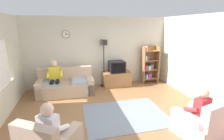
% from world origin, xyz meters
% --- Properties ---
extents(ground_plane, '(12.00, 12.00, 0.00)m').
position_xyz_m(ground_plane, '(0.00, 0.00, 0.00)').
color(ground_plane, '#8C603D').
extents(back_wall_assembly, '(6.20, 0.17, 2.70)m').
position_xyz_m(back_wall_assembly, '(-0.00, 2.66, 1.35)').
color(back_wall_assembly, beige).
rests_on(back_wall_assembly, ground_plane).
extents(right_wall, '(0.12, 5.80, 2.70)m').
position_xyz_m(right_wall, '(2.86, 0.00, 1.35)').
color(right_wall, beige).
rests_on(right_wall, ground_plane).
extents(couch, '(1.91, 0.90, 0.90)m').
position_xyz_m(couch, '(-1.30, 1.89, 0.31)').
color(couch, tan).
rests_on(couch, ground_plane).
extents(tv_stand, '(1.10, 0.56, 0.58)m').
position_xyz_m(tv_stand, '(0.66, 2.25, 0.29)').
color(tv_stand, olive).
rests_on(tv_stand, ground_plane).
extents(tv, '(0.60, 0.49, 0.44)m').
position_xyz_m(tv, '(0.66, 2.23, 0.80)').
color(tv, black).
rests_on(tv, tv_stand).
extents(bookshelf, '(0.68, 0.36, 1.56)m').
position_xyz_m(bookshelf, '(2.08, 2.32, 0.77)').
color(bookshelf, olive).
rests_on(bookshelf, ground_plane).
extents(floor_lamp, '(0.28, 0.28, 1.85)m').
position_xyz_m(floor_lamp, '(0.17, 2.35, 1.45)').
color(floor_lamp, black).
rests_on(floor_lamp, ground_plane).
extents(armchair_near_bookshelf, '(1.00, 1.05, 0.90)m').
position_xyz_m(armchair_near_bookshelf, '(1.58, -1.25, 0.29)').
color(armchair_near_bookshelf, beige).
rests_on(armchair_near_bookshelf, ground_plane).
extents(area_rug, '(2.20, 1.70, 0.01)m').
position_xyz_m(area_rug, '(0.28, -0.02, 0.01)').
color(area_rug, slate).
rests_on(area_rug, ground_plane).
extents(person_on_couch, '(0.51, 0.54, 1.24)m').
position_xyz_m(person_on_couch, '(-1.65, 1.78, 0.70)').
color(person_on_couch, yellow).
rests_on(person_on_couch, ground_plane).
extents(person_in_left_armchair, '(0.61, 0.64, 1.12)m').
position_xyz_m(person_in_left_armchair, '(-1.46, -1.12, 0.60)').
color(person_in_left_armchair, silver).
rests_on(person_in_left_armchair, ground_plane).
extents(person_in_right_armchair, '(0.58, 0.60, 1.12)m').
position_xyz_m(person_in_right_armchair, '(1.55, -1.16, 0.60)').
color(person_in_right_armchair, red).
rests_on(person_in_right_armchair, ground_plane).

